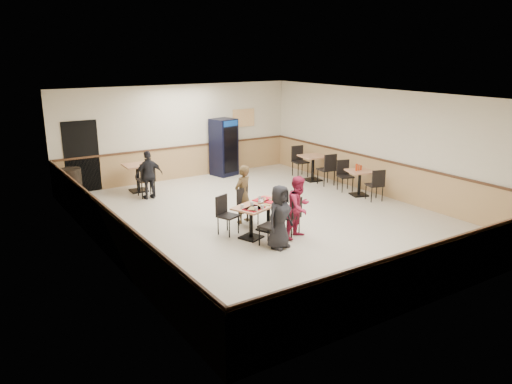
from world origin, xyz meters
TOP-DOWN VIEW (x-y plane):
  - ground at (0.00, 0.00)m, footprint 10.00×10.00m
  - room_shell at (1.78, 2.55)m, footprint 10.00×10.00m
  - main_table at (-0.71, -0.77)m, footprint 1.49×1.10m
  - main_chairs at (-0.76, -0.78)m, footprint 1.66×1.88m
  - diner_woman_left at (-0.82, -1.68)m, footprint 0.76×0.59m
  - diner_woman_right at (-0.11, -1.40)m, footprint 0.81×0.71m
  - diner_man_opposite at (-0.60, 0.14)m, footprint 0.60×0.49m
  - lone_diner at (-1.74, 3.29)m, footprint 0.80×0.34m
  - tabletop_clutter at (-0.73, -0.83)m, footprint 1.19×0.90m
  - side_table_near at (3.41, 0.31)m, footprint 0.85×0.85m
  - side_table_near_chair_south at (3.41, -0.27)m, footprint 0.54×0.54m
  - side_table_near_chair_north at (3.41, 0.90)m, footprint 0.54×0.54m
  - side_table_far at (3.40, 2.39)m, footprint 0.85×0.85m
  - side_table_far_chair_south at (3.40, 1.74)m, footprint 0.53×0.53m
  - side_table_far_chair_north at (3.40, 3.04)m, footprint 0.53×0.53m
  - condiment_caddy at (3.38, 0.36)m, footprint 0.23×0.06m
  - back_table at (-1.74, 4.20)m, footprint 0.79×0.79m
  - back_table_chair_lone at (-1.74, 3.55)m, footprint 0.49×0.49m
  - pepsi_cooler at (1.39, 4.59)m, footprint 0.85×0.85m
  - trash_bin at (-3.54, 4.55)m, footprint 0.54×0.54m

SIDE VIEW (x-z plane):
  - ground at x=0.00m, z-range 0.00..0.00m
  - trash_bin at x=-3.54m, z-range 0.00..0.85m
  - main_chairs at x=-0.76m, z-range 0.00..0.91m
  - side_table_near_chair_south at x=3.41m, z-range 0.00..0.92m
  - side_table_near_chair_north at x=3.41m, z-range 0.00..0.92m
  - main_table at x=-0.71m, z-range 0.12..0.83m
  - side_table_near at x=3.41m, z-range 0.12..0.85m
  - back_table_chair_lone at x=-1.74m, z-range 0.00..1.02m
  - side_table_far_chair_south at x=3.40m, z-range 0.00..1.02m
  - side_table_far_chair_north at x=3.40m, z-range 0.00..1.02m
  - back_table at x=-1.74m, z-range 0.13..0.94m
  - side_table_far at x=3.40m, z-range 0.13..0.94m
  - room_shell at x=1.78m, z-range -4.42..5.58m
  - lone_diner at x=-1.74m, z-range 0.00..1.36m
  - diner_woman_left at x=-0.82m, z-range 0.00..1.36m
  - diner_woman_right at x=-0.11m, z-range 0.00..1.40m
  - diner_man_opposite at x=-0.60m, z-range 0.00..1.41m
  - tabletop_clutter at x=-0.73m, z-range 0.68..0.80m
  - condiment_caddy at x=3.38m, z-range 0.72..0.92m
  - pepsi_cooler at x=1.39m, z-range 0.00..1.88m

